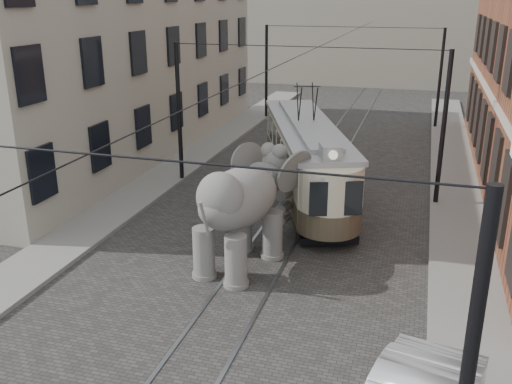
% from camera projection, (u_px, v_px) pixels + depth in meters
% --- Properties ---
extents(ground, '(120.00, 120.00, 0.00)m').
position_uv_depth(ground, '(268.00, 252.00, 18.45)').
color(ground, '#3C3A37').
extents(tram_rails, '(1.54, 80.00, 0.02)m').
position_uv_depth(tram_rails, '(268.00, 251.00, 18.44)').
color(tram_rails, slate).
rests_on(tram_rails, ground).
extents(sidewalk_right, '(2.00, 60.00, 0.15)m').
position_uv_depth(sidewalk_right, '(464.00, 274.00, 16.82)').
color(sidewalk_right, slate).
rests_on(sidewalk_right, ground).
extents(sidewalk_left, '(2.00, 60.00, 0.15)m').
position_uv_depth(sidewalk_left, '(91.00, 227.00, 20.16)').
color(sidewalk_left, slate).
rests_on(sidewalk_left, ground).
extents(stucco_building, '(7.00, 24.00, 10.00)m').
position_uv_depth(stucco_building, '(111.00, 54.00, 28.79)').
color(stucco_building, gray).
rests_on(stucco_building, ground).
extents(distant_block, '(28.00, 10.00, 14.00)m').
position_uv_depth(distant_block, '(383.00, 3.00, 52.34)').
color(distant_block, gray).
rests_on(distant_block, ground).
extents(catenary, '(11.00, 30.20, 6.00)m').
position_uv_depth(catenary, '(297.00, 127.00, 22.04)').
color(catenary, black).
rests_on(catenary, ground).
extents(tram, '(6.13, 11.33, 4.46)m').
position_uv_depth(tram, '(306.00, 140.00, 23.23)').
color(tram, beige).
rests_on(tram, ground).
extents(elephant, '(4.30, 6.16, 3.42)m').
position_uv_depth(elephant, '(239.00, 214.00, 16.90)').
color(elephant, '#63605B').
rests_on(elephant, ground).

